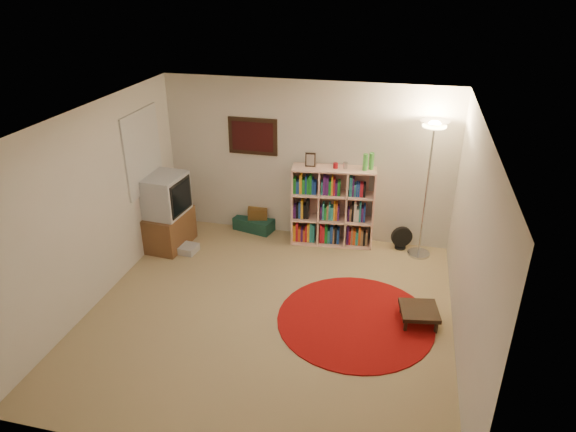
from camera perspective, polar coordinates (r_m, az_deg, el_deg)
name	(u,v)px	position (r m, az deg, el deg)	size (l,w,h in m)	color
room	(264,222)	(6.01, -2.65, -0.69)	(4.54, 4.54, 2.54)	tan
bookshelf	(331,207)	(7.96, 4.85, 0.96)	(1.29, 0.49, 1.51)	#FFC1AA
floor_lamp	(432,146)	(7.42, 15.71, 7.52)	(0.45, 0.45, 2.09)	#B6B7BB
floor_fan	(401,238)	(8.12, 12.49, -2.39)	(0.33, 0.22, 0.37)	black
tv_stand	(167,213)	(8.08, -13.33, 0.36)	(0.63, 0.84, 1.17)	brown
dvd_box	(186,248)	(8.06, -11.26, -3.56)	(0.36, 0.31, 0.11)	#BAB9BF
suitcase	(255,223)	(8.60, -3.63, -0.76)	(0.73, 0.56, 0.21)	#153A2F
wicker_basket	(258,213)	(8.50, -3.38, 0.37)	(0.36, 0.30, 0.18)	#5A3A16
paper_towel	(320,231)	(8.32, 3.57, -1.66)	(0.12, 0.12, 0.22)	white
red_rug	(355,320)	(6.54, 7.47, -11.40)	(1.94, 1.94, 0.02)	maroon
side_table	(419,311)	(6.56, 14.36, -10.20)	(0.52, 0.52, 0.21)	black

